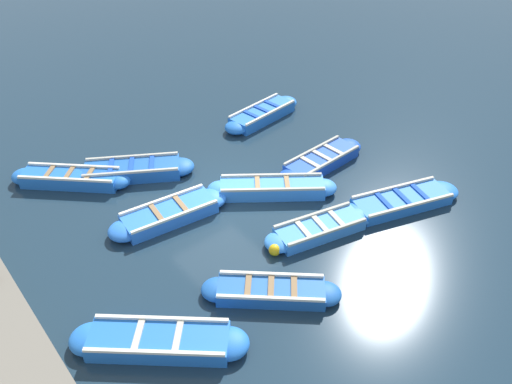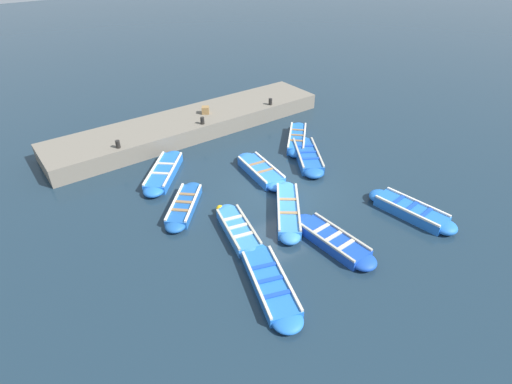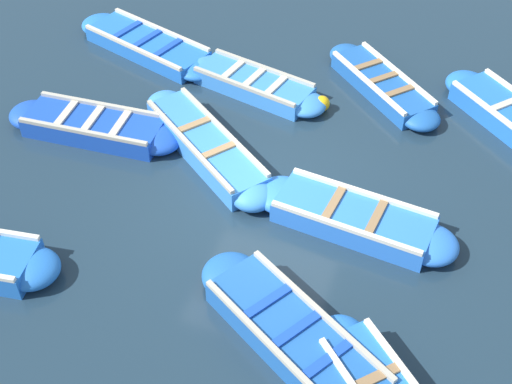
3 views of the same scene
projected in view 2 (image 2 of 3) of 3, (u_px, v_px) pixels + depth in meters
name	position (u px, v px, depth m)	size (l,w,h in m)	color
ground_plane	(280.00, 192.00, 16.34)	(120.00, 120.00, 0.00)	#1C303F
boat_near_quay	(238.00, 230.00, 14.06)	(3.31, 1.54, 0.39)	#3884E0
boat_centre	(411.00, 211.00, 14.96)	(3.58, 1.25, 0.46)	blue
boat_outer_left	(307.00, 156.00, 18.50)	(3.71, 2.80, 0.47)	#1E59AD
boat_bow_out	(164.00, 172.00, 17.31)	(3.38, 3.17, 0.43)	blue
boat_drifting	(270.00, 284.00, 11.97)	(3.84, 2.07, 0.38)	blue
boat_broadside	(333.00, 240.00, 13.57)	(3.50, 1.02, 0.43)	#1947B7
boat_inner_gap	(261.00, 171.00, 17.41)	(3.56, 1.32, 0.44)	blue
boat_stern_in	(297.00, 139.00, 20.00)	(3.13, 3.10, 0.46)	blue
boat_outer_right	(288.00, 210.00, 14.97)	(3.47, 2.94, 0.46)	#3884E0
boat_far_corner	(184.00, 206.00, 15.29)	(2.90, 2.77, 0.38)	#1E59AD
quay_wall	(192.00, 124.00, 21.01)	(3.05, 14.83, 0.83)	slate
bollard_north	(118.00, 144.00, 17.75)	(0.20, 0.20, 0.35)	black
bollard_mid_north	(202.00, 121.00, 19.90)	(0.20, 0.20, 0.35)	black
bollard_mid_south	(270.00, 102.00, 22.05)	(0.20, 0.20, 0.35)	black
wooden_crate	(205.00, 110.00, 21.01)	(0.37, 0.37, 0.37)	olive
buoy_orange_near	(220.00, 209.00, 15.12)	(0.31, 0.31, 0.31)	#EAB214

